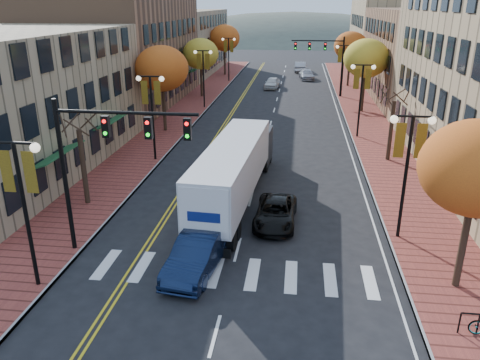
% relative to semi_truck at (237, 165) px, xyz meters
% --- Properties ---
extents(ground, '(200.00, 200.00, 0.00)m').
position_rel_semi_truck_xyz_m(ground, '(0.80, -9.80, -2.11)').
color(ground, black).
rests_on(ground, ground).
extents(sidewalk_left, '(4.00, 85.00, 0.15)m').
position_rel_semi_truck_xyz_m(sidewalk_left, '(-8.20, 22.70, -2.03)').
color(sidewalk_left, brown).
rests_on(sidewalk_left, ground).
extents(sidewalk_right, '(4.00, 85.00, 0.15)m').
position_rel_semi_truck_xyz_m(sidewalk_right, '(9.80, 22.70, -2.03)').
color(sidewalk_right, brown).
rests_on(sidewalk_right, ground).
extents(building_left_mid, '(12.00, 24.00, 11.00)m').
position_rel_semi_truck_xyz_m(building_left_mid, '(-16.20, 26.20, 3.39)').
color(building_left_mid, brown).
rests_on(building_left_mid, ground).
extents(building_left_far, '(12.00, 26.00, 9.50)m').
position_rel_semi_truck_xyz_m(building_left_far, '(-16.20, 51.20, 2.64)').
color(building_left_far, '#9E8966').
rests_on(building_left_far, ground).
extents(building_right_mid, '(15.00, 24.00, 10.00)m').
position_rel_semi_truck_xyz_m(building_right_mid, '(19.30, 32.20, 2.89)').
color(building_right_mid, brown).
rests_on(building_right_mid, ground).
extents(building_right_far, '(15.00, 20.00, 11.00)m').
position_rel_semi_truck_xyz_m(building_right_far, '(19.30, 54.20, 3.39)').
color(building_right_far, '#9E8966').
rests_on(building_right_far, ground).
extents(tree_left_a, '(0.28, 0.28, 4.20)m').
position_rel_semi_truck_xyz_m(tree_left_a, '(-8.20, -1.80, 0.14)').
color(tree_left_a, '#382619').
rests_on(tree_left_a, sidewalk_left).
extents(tree_left_b, '(4.48, 4.48, 7.21)m').
position_rel_semi_truck_xyz_m(tree_left_b, '(-8.20, 14.20, 3.34)').
color(tree_left_b, '#382619').
rests_on(tree_left_b, sidewalk_left).
extents(tree_left_c, '(4.16, 4.16, 6.69)m').
position_rel_semi_truck_xyz_m(tree_left_c, '(-8.20, 30.20, 2.95)').
color(tree_left_c, '#382619').
rests_on(tree_left_c, sidewalk_left).
extents(tree_left_d, '(4.61, 4.61, 7.42)m').
position_rel_semi_truck_xyz_m(tree_left_d, '(-8.20, 48.20, 3.49)').
color(tree_left_d, '#382619').
rests_on(tree_left_d, sidewalk_left).
extents(tree_right_a, '(4.16, 4.16, 6.69)m').
position_rel_semi_truck_xyz_m(tree_right_a, '(9.80, -7.80, 2.95)').
color(tree_right_a, '#382619').
rests_on(tree_right_a, sidewalk_right).
extents(tree_right_b, '(0.28, 0.28, 4.20)m').
position_rel_semi_truck_xyz_m(tree_right_b, '(9.80, 8.20, 0.14)').
color(tree_right_b, '#382619').
rests_on(tree_right_b, sidewalk_right).
extents(tree_right_c, '(4.48, 4.48, 7.21)m').
position_rel_semi_truck_xyz_m(tree_right_c, '(9.80, 24.20, 3.34)').
color(tree_right_c, '#382619').
rests_on(tree_right_c, sidewalk_right).
extents(tree_right_d, '(4.35, 4.35, 7.00)m').
position_rel_semi_truck_xyz_m(tree_right_d, '(9.80, 40.20, 3.18)').
color(tree_right_d, '#382619').
rests_on(tree_right_d, sidewalk_right).
extents(lamp_left_a, '(1.96, 0.36, 6.05)m').
position_rel_semi_truck_xyz_m(lamp_left_a, '(-6.70, -9.80, 2.18)').
color(lamp_left_a, black).
rests_on(lamp_left_a, ground).
extents(lamp_left_b, '(1.96, 0.36, 6.05)m').
position_rel_semi_truck_xyz_m(lamp_left_b, '(-6.70, 6.20, 2.18)').
color(lamp_left_b, black).
rests_on(lamp_left_b, ground).
extents(lamp_left_c, '(1.96, 0.36, 6.05)m').
position_rel_semi_truck_xyz_m(lamp_left_c, '(-6.70, 24.20, 2.18)').
color(lamp_left_c, black).
rests_on(lamp_left_c, ground).
extents(lamp_left_d, '(1.96, 0.36, 6.05)m').
position_rel_semi_truck_xyz_m(lamp_left_d, '(-6.70, 42.20, 2.18)').
color(lamp_left_d, black).
rests_on(lamp_left_d, ground).
extents(lamp_right_a, '(1.96, 0.36, 6.05)m').
position_rel_semi_truck_xyz_m(lamp_right_a, '(8.30, -3.80, 2.18)').
color(lamp_right_a, black).
rests_on(lamp_right_a, ground).
extents(lamp_right_b, '(1.96, 0.36, 6.05)m').
position_rel_semi_truck_xyz_m(lamp_right_b, '(8.30, 14.20, 2.18)').
color(lamp_right_b, black).
rests_on(lamp_right_b, ground).
extents(lamp_right_c, '(1.96, 0.36, 6.05)m').
position_rel_semi_truck_xyz_m(lamp_right_c, '(8.30, 32.20, 2.18)').
color(lamp_right_c, black).
rests_on(lamp_right_c, ground).
extents(traffic_mast_near, '(6.10, 0.35, 7.00)m').
position_rel_semi_truck_xyz_m(traffic_mast_near, '(-4.67, -6.80, 2.81)').
color(traffic_mast_near, black).
rests_on(traffic_mast_near, ground).
extents(traffic_mast_far, '(6.10, 0.34, 7.00)m').
position_rel_semi_truck_xyz_m(traffic_mast_far, '(6.28, 32.20, 2.81)').
color(traffic_mast_far, black).
rests_on(traffic_mast_far, ground).
extents(semi_truck, '(3.25, 14.55, 3.61)m').
position_rel_semi_truck_xyz_m(semi_truck, '(0.00, 0.00, 0.00)').
color(semi_truck, black).
rests_on(semi_truck, ground).
extents(navy_sedan, '(2.27, 4.92, 1.56)m').
position_rel_semi_truck_xyz_m(navy_sedan, '(-0.65, -7.76, -1.33)').
color(navy_sedan, black).
rests_on(navy_sedan, ground).
extents(black_suv, '(2.17, 4.45, 1.22)m').
position_rel_semi_truck_xyz_m(black_suv, '(2.38, -2.87, -1.50)').
color(black_suv, black).
rests_on(black_suv, ground).
extents(car_far_white, '(2.14, 4.41, 1.45)m').
position_rel_semi_truck_xyz_m(car_far_white, '(-0.21, 37.40, -1.38)').
color(car_far_white, silver).
rests_on(car_far_white, ground).
extents(car_far_silver, '(2.41, 4.93, 1.38)m').
position_rel_semi_truck_xyz_m(car_far_silver, '(4.35, 45.91, -1.42)').
color(car_far_silver, '#9A99A1').
rests_on(car_far_silver, ground).
extents(car_far_oncoming, '(1.92, 5.00, 1.63)m').
position_rel_semi_truck_xyz_m(car_far_oncoming, '(3.44, 53.78, -1.30)').
color(car_far_oncoming, '#9FA0A7').
rests_on(car_far_oncoming, ground).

